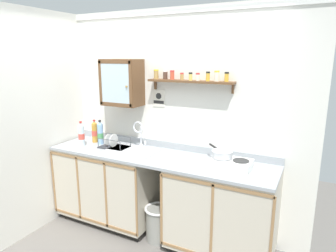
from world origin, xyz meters
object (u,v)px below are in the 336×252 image
Objects in this scene: dish_rack at (114,145)px; trash_bin at (158,223)px; bottle_water_clear_0 at (81,135)px; warning_sign at (159,98)px; bottle_juice_amber_2 at (95,132)px; bottle_water_blue_1 at (100,133)px; hot_plate_stove at (231,164)px; mug at (113,142)px; saucepan at (222,154)px; wall_cabinet at (122,83)px; sink at (133,153)px.

trash_bin is at bearing -10.89° from dish_rack.
bottle_water_clear_0 is 1.05m from warning_sign.
trash_bin is at bearing -11.50° from bottle_juice_amber_2.
bottle_water_blue_1 reaches higher than dish_rack.
bottle_water_blue_1 is at bearing -14.66° from bottle_juice_amber_2.
bottle_juice_amber_2 is 1.44× the size of warning_sign.
hot_plate_stove reaches higher than mug.
bottle_juice_amber_2 is at bearing 165.34° from bottle_water_blue_1.
mug is (-1.50, 0.11, 0.00)m from hot_plate_stove.
warning_sign is (-0.97, 0.32, 0.55)m from hot_plate_stove.
warning_sign is (0.53, 0.21, 0.55)m from mug.
bottle_juice_amber_2 is (-1.70, 0.09, 0.00)m from saucepan.
trash_bin is (0.74, -0.20, -0.80)m from mug.
wall_cabinet is (-1.30, 0.16, 0.64)m from saucepan.
bottle_juice_amber_2 is at bearing 168.50° from trash_bin.
warning_sign is 1.42m from trash_bin.
mug is (0.29, -0.01, -0.09)m from bottle_juice_amber_2.
wall_cabinet reaches higher than bottle_juice_amber_2.
wall_cabinet reaches higher than mug.
bottle_juice_amber_2 is at bearing 173.57° from sink.
dish_rack reaches higher than hot_plate_stove.
mug is (-0.34, 0.06, 0.08)m from sink.
hot_plate_stove is (1.17, -0.05, 0.08)m from sink.
bottle_juice_amber_2 reaches higher than dish_rack.
dish_rack is at bearing -108.32° from wall_cabinet.
dish_rack is 3.47× the size of mug.
saucepan is (1.07, -0.02, 0.16)m from sink.
trash_bin is at bearing -0.88° from bottle_water_clear_0.
bottle_juice_amber_2 reaches higher than saucepan.
saucepan is 1.03× the size of bottle_water_clear_0.
wall_cabinet reaches higher than trash_bin.
saucepan is 3.13× the size of mug.
dish_rack reaches higher than mug.
dish_rack is 0.88× the size of trash_bin.
dish_rack is 1.05m from trash_bin.
dish_rack is at bearing -49.20° from mug.
hot_plate_stove is 1.26× the size of saucepan.
bottle_water_blue_1 reaches higher than bottle_juice_amber_2.
saucepan is at bearing -1.13° from sink.
dish_rack is (0.24, -0.05, -0.10)m from bottle_water_blue_1.
dish_rack is 1.71× the size of warning_sign.
bottle_juice_amber_2 is 2.92× the size of mug.
saucepan is 1.35m from dish_rack.
saucepan reaches higher than hot_plate_stove.
wall_cabinet is 1.38× the size of trash_bin.
trash_bin is (0.92, -0.18, -0.89)m from bottle_water_blue_1.
bottle_water_blue_1 is (0.16, 0.16, -0.00)m from bottle_water_clear_0.
sink is 0.28m from dish_rack.
wall_cabinet reaches higher than warning_sign.
hot_plate_stove is 1.80m from bottle_juice_amber_2.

